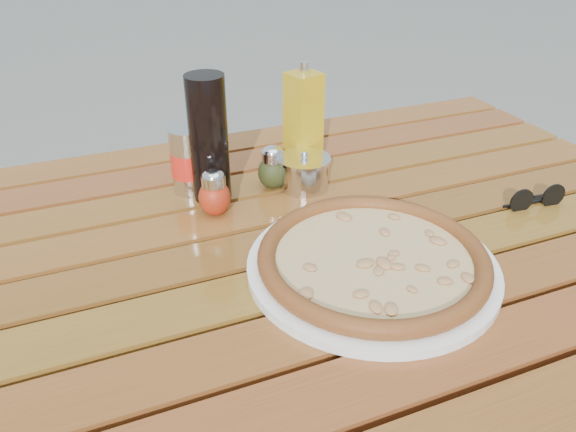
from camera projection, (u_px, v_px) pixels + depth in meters
name	position (u px, v px, depth m)	size (l,w,h in m)	color
table	(293.00, 277.00, 0.92)	(1.40, 0.90, 0.75)	#361E0C
plate	(372.00, 267.00, 0.81)	(0.36, 0.36, 0.01)	white
pizza	(373.00, 258.00, 0.80)	(0.44, 0.44, 0.03)	beige
pepper_shaker	(214.00, 193.00, 0.93)	(0.07, 0.07, 0.08)	#B92F15
oregano_shaker	(273.00, 168.00, 1.01)	(0.05, 0.05, 0.08)	#343C18
dark_bottle	(209.00, 139.00, 0.94)	(0.07, 0.07, 0.22)	black
soda_can	(190.00, 161.00, 0.99)	(0.09, 0.09, 0.12)	silver
olive_oil_cruet	(303.00, 122.00, 1.05)	(0.07, 0.07, 0.21)	#B89213
parmesan_tin	(304.00, 172.00, 1.02)	(0.11, 0.11, 0.07)	silver
sunglasses	(536.00, 199.00, 0.96)	(0.11, 0.03, 0.04)	black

